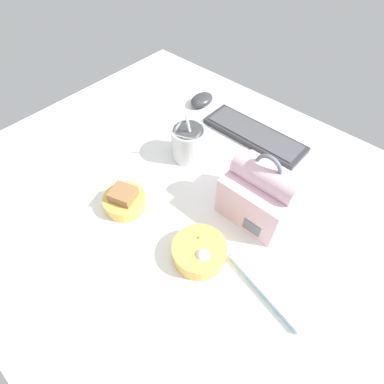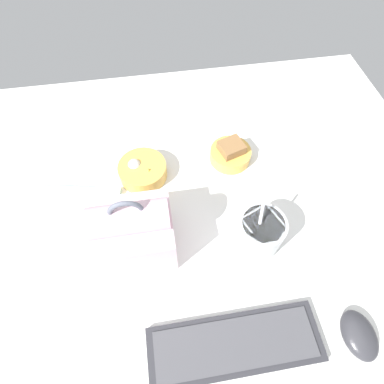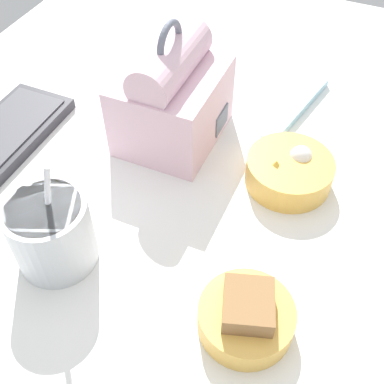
% 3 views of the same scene
% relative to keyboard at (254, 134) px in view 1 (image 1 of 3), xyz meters
% --- Properties ---
extents(desk_surface, '(1.40, 1.10, 0.02)m').
position_rel_keyboard_xyz_m(desk_surface, '(0.05, -0.33, -0.02)').
color(desk_surface, white).
rests_on(desk_surface, ground).
extents(keyboard, '(0.34, 0.11, 0.02)m').
position_rel_keyboard_xyz_m(keyboard, '(0.00, 0.00, 0.00)').
color(keyboard, '#2D2D33').
rests_on(keyboard, desk_surface).
extents(lunch_bag, '(0.17, 0.15, 0.20)m').
position_rel_keyboard_xyz_m(lunch_bag, '(0.17, -0.24, 0.07)').
color(lunch_bag, beige).
rests_on(lunch_bag, desk_surface).
extents(soup_cup, '(0.10, 0.10, 0.17)m').
position_rel_keyboard_xyz_m(soup_cup, '(-0.10, -0.21, 0.04)').
color(soup_cup, silver).
rests_on(soup_cup, desk_surface).
extents(bento_bowl_sandwich, '(0.11, 0.11, 0.06)m').
position_rel_keyboard_xyz_m(bento_bowl_sandwich, '(-0.10, -0.47, 0.01)').
color(bento_bowl_sandwich, '#EAB24C').
rests_on(bento_bowl_sandwich, desk_surface).
extents(bento_bowl_snacks, '(0.13, 0.13, 0.06)m').
position_rel_keyboard_xyz_m(bento_bowl_snacks, '(0.15, -0.45, 0.01)').
color(bento_bowl_snacks, '#EAB24C').
rests_on(bento_bowl_snacks, desk_surface).
extents(computer_mouse, '(0.07, 0.10, 0.04)m').
position_rel_keyboard_xyz_m(computer_mouse, '(-0.25, 0.02, 0.01)').
color(computer_mouse, '#333338').
rests_on(computer_mouse, desk_surface).
extents(chopstick_case, '(0.21, 0.07, 0.02)m').
position_rel_keyboard_xyz_m(chopstick_case, '(0.31, -0.41, -0.00)').
color(chopstick_case, '#99C6D6').
rests_on(chopstick_case, desk_surface).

